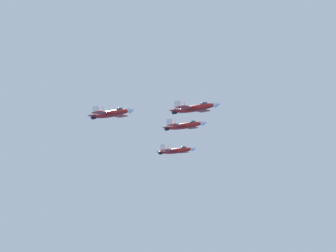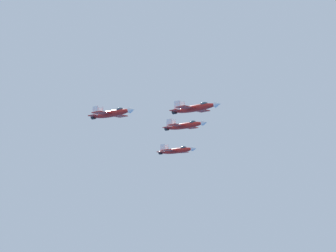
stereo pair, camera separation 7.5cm
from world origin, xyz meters
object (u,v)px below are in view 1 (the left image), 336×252
at_px(jet_lead, 195,108).
at_px(jet_right_wingman, 112,113).
at_px(jet_left_outer, 177,150).
at_px(jet_left_wingman, 185,126).

xyz_separation_m(jet_lead, jet_right_wingman, (-0.19, 22.37, -1.21)).
height_order(jet_right_wingman, jet_left_outer, jet_right_wingman).
relative_size(jet_left_wingman, jet_left_outer, 1.01).
xyz_separation_m(jet_lead, jet_left_wingman, (22.05, 3.79, -1.10)).
distance_m(jet_lead, jet_left_outer, 45.12).
distance_m(jet_lead, jet_right_wingman, 22.41).
bearing_deg(jet_lead, jet_left_wingman, 140.13).
bearing_deg(jet_right_wingman, jet_left_outer, 111.39).
height_order(jet_lead, jet_left_wingman, jet_lead).
xyz_separation_m(jet_left_wingman, jet_left_outer, (22.05, 3.79, -4.67)).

